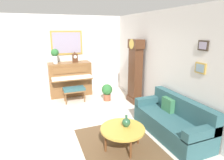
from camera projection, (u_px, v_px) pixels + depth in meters
name	position (u px, v px, depth m)	size (l,w,h in m)	color
ground_plane	(75.00, 125.00, 4.77)	(6.40, 6.00, 0.10)	beige
wall_left	(59.00, 55.00, 6.72)	(0.13, 4.90, 2.80)	silver
wall_back	(158.00, 63.00, 5.24)	(5.30, 0.13, 2.80)	silver
area_rug	(121.00, 148.00, 3.76)	(2.10, 1.50, 0.01)	brown
piano	(70.00, 79.00, 6.71)	(0.87, 1.44, 1.19)	brown
piano_bench	(74.00, 90.00, 6.10)	(0.42, 0.70, 0.48)	brown
grandfather_clock	(135.00, 73.00, 5.95)	(0.52, 0.34, 2.03)	#4C2B19
couch	(172.00, 121.00, 4.22)	(1.90, 0.80, 0.84)	#2D565B
coffee_table	(123.00, 129.00, 3.69)	(0.88, 0.88, 0.43)	gold
mantel_clock	(75.00, 57.00, 6.58)	(0.13, 0.18, 0.38)	#4C2B19
flower_vase	(55.00, 54.00, 6.31)	(0.26, 0.26, 0.58)	silver
green_jug	(126.00, 122.00, 3.73)	(0.17, 0.17, 0.24)	#234C33
potted_plant	(107.00, 91.00, 6.23)	(0.36, 0.36, 0.56)	#935138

